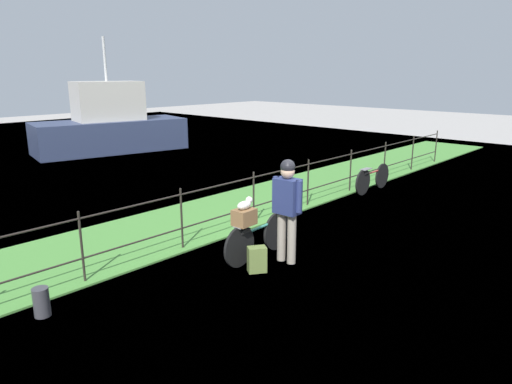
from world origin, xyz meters
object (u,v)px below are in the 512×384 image
bicycle_main (258,238)px  cyclist_person (287,202)px  bicycle_parked (372,178)px  wooden_crate (244,217)px  backpack_on_paving (257,259)px  terrier_dog (245,204)px  mooring_bollard (41,302)px  moored_boat_near (110,126)px

bicycle_main → cyclist_person: (0.19, -0.44, 0.65)m
bicycle_parked → cyclist_person: bearing=-165.9°
wooden_crate → bicycle_parked: 5.64m
wooden_crate → backpack_on_paving: wooden_crate is taller
terrier_dog → bicycle_parked: terrier_dog is taller
mooring_bollard → moored_boat_near: bearing=56.0°
wooden_crate → cyclist_person: (0.54, -0.42, 0.21)m
mooring_bollard → moored_boat_near: 12.84m
moored_boat_near → wooden_crate: bearing=-110.7°
bicycle_main → wooden_crate: (-0.34, -0.02, 0.44)m
terrier_dog → cyclist_person: bearing=-39.7°
cyclist_person → moored_boat_near: size_ratio=0.29×
bicycle_main → mooring_bollard: size_ratio=4.31×
wooden_crate → terrier_dog: (0.02, 0.00, 0.20)m
wooden_crate → terrier_dog: bearing=3.1°
backpack_on_paving → wooden_crate: bearing=-68.4°
terrier_dog → bicycle_main: bearing=3.1°
terrier_dog → backpack_on_paving: bearing=-106.2°
wooden_crate → mooring_bollard: wooden_crate is taller
mooring_bollard → bicycle_main: bearing=-12.5°
wooden_crate → cyclist_person: cyclist_person is taller
mooring_bollard → terrier_dog: bearing=-14.2°
wooden_crate → cyclist_person: 0.71m
cyclist_person → bicycle_parked: size_ratio=1.02×
wooden_crate → bicycle_parked: wooden_crate is taller
terrier_dog → cyclist_person: cyclist_person is taller
bicycle_main → backpack_on_paving: size_ratio=4.07×
bicycle_main → mooring_bollard: (-3.23, 0.72, -0.16)m
bicycle_main → cyclist_person: cyclist_person is taller
cyclist_person → wooden_crate: bearing=141.7°
wooden_crate → mooring_bollard: (-2.89, 0.74, -0.60)m
cyclist_person → terrier_dog: bearing=140.3°
terrier_dog → mooring_bollard: 3.11m
cyclist_person → moored_boat_near: moored_boat_near is taller
cyclist_person → bicycle_parked: (5.02, 1.26, -0.66)m
bicycle_parked → terrier_dog: bearing=-171.4°
bicycle_main → moored_boat_near: (3.94, 11.34, 0.61)m
mooring_bollard → cyclist_person: bearing=-18.7°
wooden_crate → backpack_on_paving: bearing=-102.4°
bicycle_main → wooden_crate: wooden_crate is taller
wooden_crate → mooring_bollard: size_ratio=0.91×
cyclist_person → moored_boat_near: bearing=72.4°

